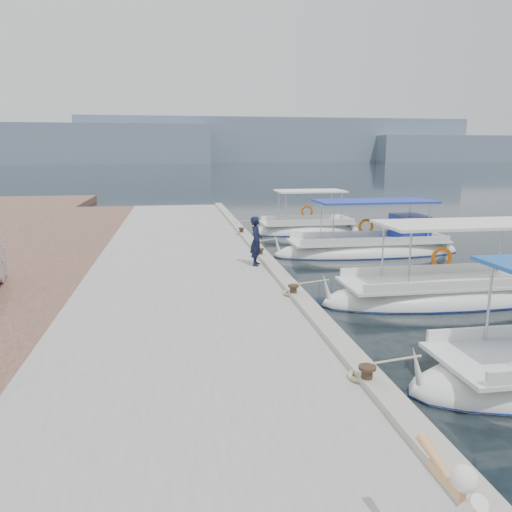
{
  "coord_description": "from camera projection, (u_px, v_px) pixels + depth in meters",
  "views": [
    {
      "loc": [
        -3.28,
        -10.48,
        4.13
      ],
      "look_at": [
        -1.0,
        3.45,
        1.2
      ],
      "focal_mm": 35.0,
      "sensor_mm": 36.0,
      "label": 1
    }
  ],
  "objects": [
    {
      "name": "ground",
      "position": [
        323.0,
        336.0,
        11.48
      ],
      "size": [
        400.0,
        400.0,
        0.0
      ],
      "primitive_type": "plane",
      "color": "black",
      "rests_on": "ground"
    },
    {
      "name": "concrete_quay",
      "position": [
        186.0,
        278.0,
        15.79
      ],
      "size": [
        6.0,
        40.0,
        0.5
      ],
      "primitive_type": "cube",
      "color": "gray",
      "rests_on": "ground"
    },
    {
      "name": "quay_curb",
      "position": [
        272.0,
        265.0,
        16.16
      ],
      "size": [
        0.44,
        40.0,
        0.12
      ],
      "primitive_type": "cube",
      "color": "#9D998B",
      "rests_on": "concrete_quay"
    },
    {
      "name": "cobblestone_strip",
      "position": [
        18.0,
        284.0,
        15.0
      ],
      "size": [
        4.0,
        40.0,
        0.5
      ],
      "primitive_type": "cube",
      "color": "brown",
      "rests_on": "ground"
    },
    {
      "name": "distant_hills",
      "position": [
        252.0,
        144.0,
        209.3
      ],
      "size": [
        330.0,
        60.0,
        18.0
      ],
      "color": "slate",
      "rests_on": "ground"
    },
    {
      "name": "fishing_caique_c",
      "position": [
        449.0,
        296.0,
        14.22
      ],
      "size": [
        7.57,
        2.3,
        2.83
      ],
      "color": "silver",
      "rests_on": "ground"
    },
    {
      "name": "fishing_caique_d",
      "position": [
        370.0,
        249.0,
        20.71
      ],
      "size": [
        7.99,
        2.27,
        2.83
      ],
      "color": "silver",
      "rests_on": "ground"
    },
    {
      "name": "fishing_caique_e",
      "position": [
        306.0,
        231.0,
        26.09
      ],
      "size": [
        5.81,
        2.28,
        2.83
      ],
      "color": "silver",
      "rests_on": "ground"
    },
    {
      "name": "mooring_bollards",
      "position": [
        293.0,
        290.0,
        12.73
      ],
      "size": [
        0.28,
        20.28,
        0.33
      ],
      "color": "black",
      "rests_on": "concrete_quay"
    },
    {
      "name": "fisherman",
      "position": [
        256.0,
        241.0,
        16.24
      ],
      "size": [
        0.54,
        0.67,
        1.61
      ],
      "primitive_type": "imported",
      "rotation": [
        0.0,
        0.0,
        1.28
      ],
      "color": "black",
      "rests_on": "concrete_quay"
    }
  ]
}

